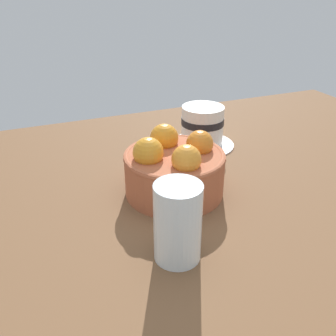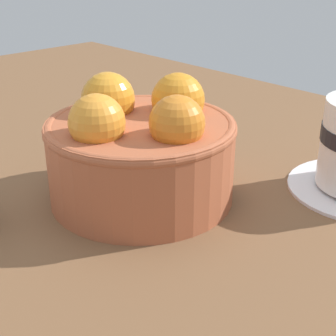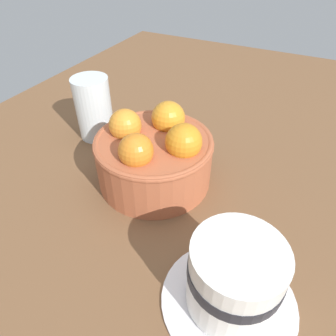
{
  "view_description": "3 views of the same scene",
  "coord_description": "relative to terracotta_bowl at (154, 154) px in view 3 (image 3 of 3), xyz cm",
  "views": [
    {
      "loc": [
        21.53,
        49.6,
        32.75
      ],
      "look_at": [
        -0.21,
        -3.27,
        2.95
      ],
      "focal_mm": 40.14,
      "sensor_mm": 36.0,
      "label": 1
    },
    {
      "loc": [
        -30.62,
        25.55,
        21.08
      ],
      "look_at": [
        -1.77,
        -1.55,
        2.91
      ],
      "focal_mm": 53.14,
      "sensor_mm": 36.0,
      "label": 2
    },
    {
      "loc": [
        -29.44,
        -17.04,
        30.24
      ],
      "look_at": [
        -0.06,
        -2.22,
        2.98
      ],
      "focal_mm": 32.45,
      "sensor_mm": 36.0,
      "label": 3
    }
  ],
  "objects": [
    {
      "name": "ground_plane",
      "position": [
        -0.04,
        0.03,
        -6.6
      ],
      "size": [
        130.8,
        81.32,
        3.97
      ],
      "primitive_type": "cube",
      "color": "brown"
    },
    {
      "name": "terracotta_bowl",
      "position": [
        0.0,
        0.0,
        0.0
      ],
      "size": [
        16.43,
        16.43,
        10.55
      ],
      "color": "#AD5938",
      "rests_on": "ground_plane"
    },
    {
      "name": "water_glass",
      "position": [
        5.92,
        14.92,
        0.69
      ],
      "size": [
        6.05,
        6.05,
        10.61
      ],
      "primitive_type": "cylinder",
      "color": "silver",
      "rests_on": "ground_plane"
    },
    {
      "name": "coffee_cup",
      "position": [
        -13.14,
        -15.66,
        -0.51
      ],
      "size": [
        13.7,
        13.7,
        8.52
      ],
      "color": "white",
      "rests_on": "ground_plane"
    }
  ]
}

